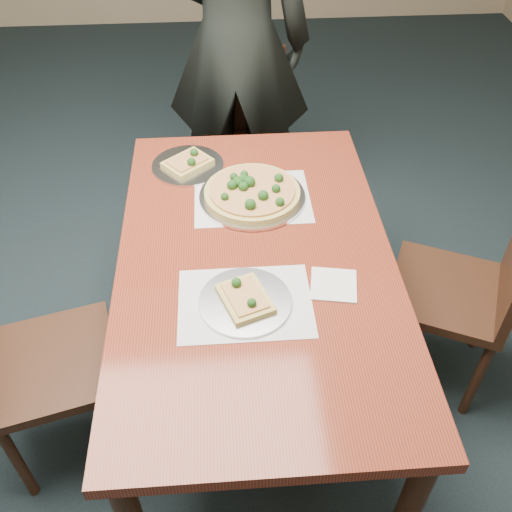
{
  "coord_description": "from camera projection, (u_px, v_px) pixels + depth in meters",
  "views": [
    {
      "loc": [
        0.27,
        -1.35,
        2.02
      ],
      "look_at": [
        0.37,
        0.0,
        0.75
      ],
      "focal_mm": 40.0,
      "sensor_mm": 36.0,
      "label": 1
    }
  ],
  "objects": [
    {
      "name": "chair_right",
      "position": [
        474.0,
        285.0,
        2.09
      ],
      "size": [
        0.56,
        0.56,
        0.91
      ],
      "rotation": [
        0.0,
        0.0,
        -2.0
      ],
      "color": "black",
      "rests_on": "ground"
    },
    {
      "name": "diner",
      "position": [
        236.0,
        41.0,
        2.59
      ],
      "size": [
        0.75,
        0.54,
        1.92
      ],
      "primitive_type": "imported",
      "rotation": [
        0.0,
        0.0,
        3.02
      ],
      "color": "black",
      "rests_on": "ground"
    },
    {
      "name": "ground",
      "position": [
        168.0,
        393.0,
        2.35
      ],
      "size": [
        8.0,
        8.0,
        0.0
      ],
      "primitive_type": "plane",
      "color": "black",
      "rests_on": "ground"
    },
    {
      "name": "chair_far",
      "position": [
        242.0,
        131.0,
        2.87
      ],
      "size": [
        0.45,
        0.45,
        0.91
      ],
      "rotation": [
        0.0,
        0.0,
        -0.08
      ],
      "color": "black",
      "rests_on": "ground"
    },
    {
      "name": "chair_left",
      "position": [
        22.0,
        358.0,
        1.85
      ],
      "size": [
        0.51,
        0.51,
        0.91
      ],
      "rotation": [
        0.0,
        0.0,
        1.83
      ],
      "color": "black",
      "rests_on": "ground"
    },
    {
      "name": "placemat_near",
      "position": [
        245.0,
        303.0,
        1.71
      ],
      "size": [
        0.4,
        0.3,
        0.0
      ],
      "primitive_type": "cube",
      "color": "white",
      "rests_on": "dining_table"
    },
    {
      "name": "slice_plate_near",
      "position": [
        245.0,
        300.0,
        1.7
      ],
      "size": [
        0.28,
        0.28,
        0.06
      ],
      "color": "silver",
      "rests_on": "dining_table"
    },
    {
      "name": "dining_table",
      "position": [
        256.0,
        276.0,
        1.92
      ],
      "size": [
        0.9,
        1.5,
        0.75
      ],
      "color": "maroon",
      "rests_on": "ground"
    },
    {
      "name": "pizza_pan",
      "position": [
        252.0,
        193.0,
        2.07
      ],
      "size": [
        0.39,
        0.39,
        0.07
      ],
      "color": "silver",
      "rests_on": "dining_table"
    },
    {
      "name": "slice_plate_far",
      "position": [
        188.0,
        164.0,
        2.22
      ],
      "size": [
        0.28,
        0.28,
        0.06
      ],
      "color": "silver",
      "rests_on": "dining_table"
    },
    {
      "name": "napkin",
      "position": [
        334.0,
        285.0,
        1.76
      ],
      "size": [
        0.16,
        0.16,
        0.01
      ],
      "primitive_type": "cube",
      "rotation": [
        0.0,
        0.0,
        -0.18
      ],
      "color": "white",
      "rests_on": "dining_table"
    },
    {
      "name": "placemat_main",
      "position": [
        252.0,
        198.0,
        2.08
      ],
      "size": [
        0.42,
        0.32,
        0.0
      ],
      "primitive_type": "cube",
      "color": "white",
      "rests_on": "dining_table"
    }
  ]
}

